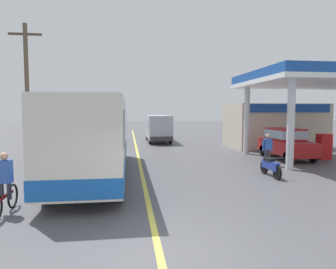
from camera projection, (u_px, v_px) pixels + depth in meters
ground at (135, 144)px, 25.64m from camera, size 120.00×120.00×0.00m
lane_divider_stripe at (137, 152)px, 20.69m from camera, size 0.16×50.00×0.01m
coach_bus_main at (97, 137)px, 13.14m from camera, size 2.60×11.04×3.69m
gas_station_roadside at (287, 114)px, 21.61m from camera, size 9.10×11.95×5.10m
car_at_pump at (286, 142)px, 17.82m from camera, size 1.70×4.20×1.82m
minibus_opposing_lane at (158, 126)px, 27.64m from camera, size 2.04×6.13×2.44m
cyclist_on_shoulder at (5, 186)px, 8.17m from camera, size 0.34×1.82×1.72m
motorcycle_parked_forecourt at (270, 166)px, 12.93m from camera, size 0.55×1.80×0.92m
pedestrian_near_pump at (267, 148)px, 15.50m from camera, size 0.55×0.22×1.66m
utility_pole_roadside at (27, 90)px, 16.97m from camera, size 1.80×0.24×7.76m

